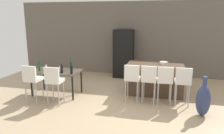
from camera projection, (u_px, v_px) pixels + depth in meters
The scene contains 20 objects.
ground_plane at pixel (123, 101), 6.16m from camera, with size 10.00×10.00×0.00m, color tan.
back_wall at pixel (138, 39), 8.73m from camera, with size 10.00×0.12×2.90m, color #665B51.
kitchen_island at pixel (155, 79), 6.73m from camera, with size 1.67×0.89×0.92m, color #4C3828.
bar_chair_left at pixel (132, 77), 6.02m from camera, with size 0.41×0.41×1.05m.
bar_chair_middle at pixel (149, 78), 5.92m from camera, with size 0.41×0.41×1.05m.
bar_chair_right at pixel (165, 79), 5.82m from camera, with size 0.43×0.43×1.05m.
bar_chair_far at pixel (183, 80), 5.72m from camera, with size 0.42×0.42×1.05m.
dining_table at pixel (56, 73), 6.58m from camera, with size 1.42×0.79×0.74m.
dining_chair_near at pixel (32, 78), 5.93m from camera, with size 0.42×0.42×1.05m.
dining_chair_far at pixel (54, 80), 5.79m from camera, with size 0.41×0.41×1.05m.
wine_bottle_near at pixel (62, 69), 6.29m from camera, with size 0.07×0.07×0.27m.
wine_bottle_right at pixel (39, 66), 6.52m from camera, with size 0.07×0.07×0.33m.
wine_bottle_end at pixel (71, 70), 6.17m from camera, with size 0.07×0.07×0.32m.
wine_bottle_inner at pixel (71, 65), 6.70m from camera, with size 0.06×0.06×0.36m.
wine_glass_left at pixel (46, 66), 6.68m from camera, with size 0.07×0.07×0.17m.
wine_glass_middle at pixel (61, 68), 6.39m from camera, with size 0.07×0.07×0.17m.
wine_glass_far at pixel (59, 67), 6.48m from camera, with size 0.07×0.07×0.17m.
refrigerator at pixel (124, 53), 8.55m from camera, with size 0.72×0.68×1.84m, color black.
fruit_bowl at pixel (164, 63), 6.62m from camera, with size 0.24×0.24×0.07m, color beige.
floor_vase at pixel (203, 100), 5.20m from camera, with size 0.33×0.33×0.96m.
Camera 1 is at (1.06, -5.70, 2.31)m, focal length 35.43 mm.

